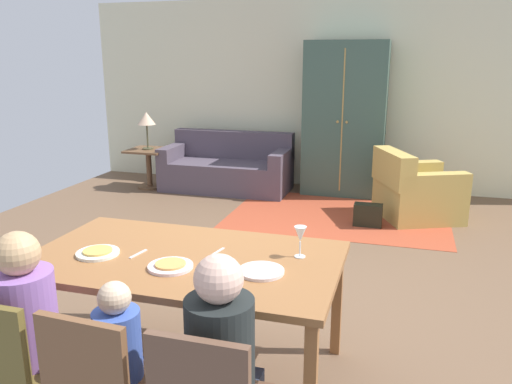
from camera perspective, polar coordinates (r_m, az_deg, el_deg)
The scene contains 22 objects.
ground_plane at distance 4.87m, azimuth 2.66°, elevation -8.11°, with size 7.48×6.25×0.02m, color brown.
back_wall at distance 7.63m, azimuth 8.61°, elevation 10.61°, with size 7.48×0.10×2.70m, color beige.
dining_table at distance 3.07m, azimuth -7.96°, elevation -8.22°, with size 1.81×1.05×0.76m.
plate_near_man at distance 3.18m, azimuth -17.17°, elevation -6.51°, with size 0.25×0.25×0.02m, color silver.
pizza_near_man at distance 3.17m, azimuth -17.20°, elevation -6.25°, with size 0.17×0.17×0.01m, color gold.
plate_near_child at distance 2.89m, azimuth -9.48°, elevation -8.17°, with size 0.25×0.25×0.02m, color silver.
pizza_near_child at distance 2.89m, azimuth -9.49°, elevation -7.89°, with size 0.17×0.17×0.01m, color #DD9A4D.
plate_near_woman at distance 2.79m, azimuth 0.59°, elevation -8.79°, with size 0.25×0.25×0.02m, color silver.
wine_glass at distance 2.97m, azimuth 4.95°, elevation -4.83°, with size 0.07×0.07×0.19m.
fork at distance 3.12m, azimuth -12.96°, elevation -6.72°, with size 0.02×0.15×0.01m, color silver.
knife at distance 3.07m, azimuth -4.44°, elevation -6.73°, with size 0.01×0.17×0.01m, color silver.
dining_chair_man at distance 2.76m, azimuth -25.77°, elevation -17.16°, with size 0.42×0.42×0.87m.
person_man at distance 2.86m, azimuth -23.43°, elevation -15.22°, with size 0.30×0.40×1.11m.
person_child at distance 2.64m, azimuth -14.43°, elevation -19.18°, with size 0.22×0.29×0.92m.
person_woman at distance 2.41m, azimuth -3.64°, elevation -19.97°, with size 0.30×0.40×1.11m.
area_rug at distance 6.37m, azimuth 9.14°, elevation -2.57°, with size 2.60×1.80×0.01m, color #A54228.
couch at distance 7.50m, azimuth -3.18°, elevation 2.59°, with size 1.82×0.86×0.82m.
armchair at distance 6.42m, azimuth 17.21°, elevation -0.01°, with size 1.13×1.13×0.82m.
armoire at distance 7.24m, azimuth 9.84°, elevation 7.96°, with size 1.10×0.59×2.10m.
side_table at distance 7.71m, azimuth -11.84°, elevation 3.20°, with size 0.56×0.56×0.58m.
table_lamp at distance 7.61m, azimuth -12.09°, elevation 7.86°, with size 0.26×0.26×0.54m.
handbag at distance 6.02m, azimuth 12.33°, elevation -2.52°, with size 0.32×0.16×0.26m, color black.
Camera 1 is at (1.05, -3.84, 1.89)m, focal length 35.98 mm.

